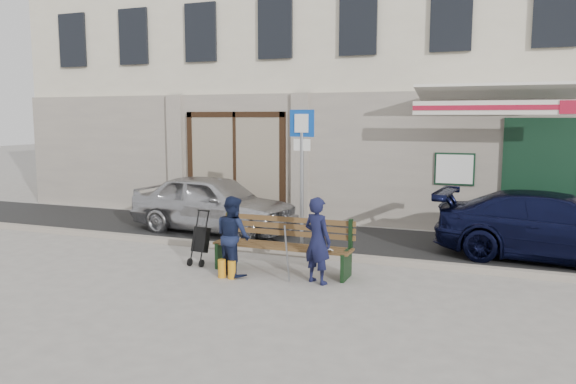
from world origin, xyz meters
The scene contains 11 objects.
ground centered at (0.00, 0.00, 0.00)m, with size 80.00×80.00×0.00m, color #9E9991.
asphalt_lane centered at (0.00, 3.10, 0.01)m, with size 60.00×3.20×0.01m, color #282828.
curb centered at (0.00, 1.50, 0.06)m, with size 60.00×0.18×0.12m, color #9E9384.
building centered at (0.01, 8.45, 4.97)m, with size 20.00×8.27×10.00m.
car_silver centered at (-2.80, 2.92, 0.67)m, with size 1.57×3.91×1.33m, color #B1B1B6.
car_navy centered at (4.30, 2.87, 0.62)m, with size 1.75×4.30×1.25m, color black.
parking_sign centered at (-0.26, 1.80, 1.85)m, with size 0.51×0.12×2.75m.
bench centered at (-0.13, 0.37, 0.46)m, with size 2.40×1.17×0.98m.
man centered at (0.66, -0.02, 0.69)m, with size 0.50×0.33×1.38m, color #121533.
woman centered at (-0.79, -0.08, 0.66)m, with size 0.64×0.50×1.33m, color #141B37.
stroller centered at (-1.64, 0.32, 0.43)m, with size 0.30×0.41×0.96m.
Camera 1 is at (3.34, -8.24, 2.60)m, focal length 35.00 mm.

